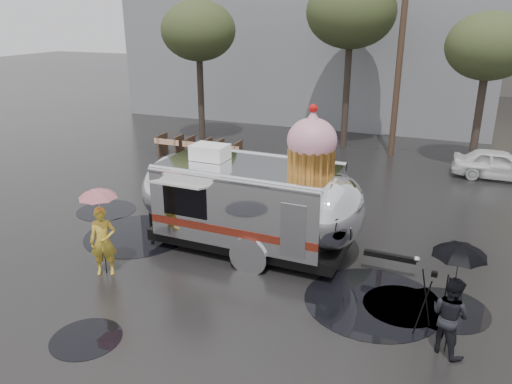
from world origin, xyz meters
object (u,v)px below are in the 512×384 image
at_px(person_left, 103,241).
at_px(tripod, 431,298).
at_px(person_right, 450,316).
at_px(airstream_trailer, 253,199).

bearing_deg(person_left, tripod, -25.04).
bearing_deg(person_right, person_left, 35.46).
relative_size(airstream_trailer, person_left, 4.45).
bearing_deg(airstream_trailer, person_left, -135.73).
xyz_separation_m(airstream_trailer, person_right, (5.31, -2.76, -0.70)).
distance_m(person_left, person_right, 8.27).
relative_size(person_left, person_right, 1.10).
distance_m(person_right, tripod, 0.60).
distance_m(person_left, tripod, 7.90).
relative_size(airstream_trailer, person_right, 4.91).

